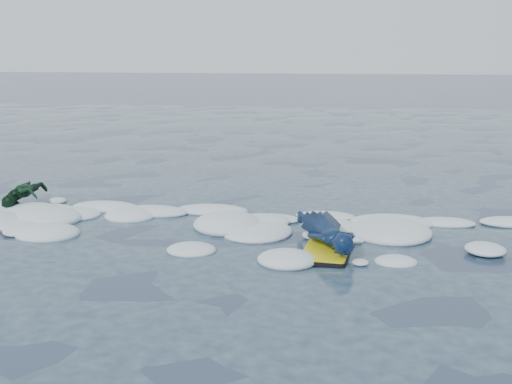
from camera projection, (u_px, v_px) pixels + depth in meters
ground at (222, 245)px, 8.78m from camera, size 120.00×120.00×0.00m
foam_band at (235, 225)px, 9.78m from camera, size 12.00×3.10×0.30m
prone_woman_unit at (328, 234)px, 8.57m from camera, size 1.10×1.74×0.42m
prone_child_unit at (24, 197)px, 10.71m from camera, size 0.60×1.15×0.42m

